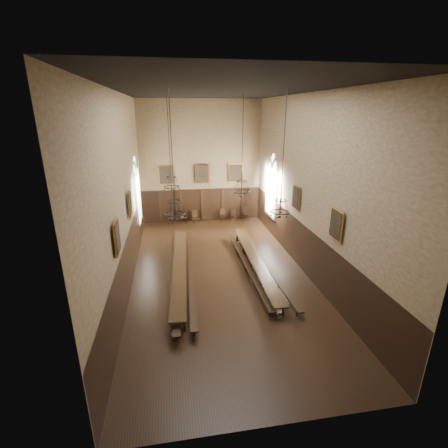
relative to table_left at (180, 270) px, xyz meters
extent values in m
cube|color=black|center=(2.08, 0.09, -0.39)|extent=(9.00, 18.00, 0.02)
cube|color=black|center=(2.08, 0.09, 8.63)|extent=(9.00, 18.00, 0.02)
cube|color=#947F5B|center=(2.08, 9.10, 4.12)|extent=(9.00, 0.02, 9.00)
cube|color=#947F5B|center=(2.08, -8.92, 4.12)|extent=(9.00, 0.02, 9.00)
cube|color=#947F5B|center=(-2.43, 0.09, 4.12)|extent=(0.02, 18.00, 9.00)
cube|color=#947F5B|center=(6.59, 0.09, 4.12)|extent=(0.02, 18.00, 9.00)
cube|color=black|center=(0.00, 0.00, 0.35)|extent=(1.18, 9.83, 0.07)
cube|color=black|center=(4.00, 0.03, 0.30)|extent=(0.82, 9.19, 0.06)
cube|color=black|center=(-0.44, 0.03, 0.08)|extent=(0.61, 10.79, 0.05)
cube|color=black|center=(0.57, -0.04, 0.05)|extent=(0.74, 10.23, 0.05)
cube|color=black|center=(3.55, 0.16, 0.00)|extent=(0.33, 9.05, 0.05)
cube|color=black|center=(4.57, 0.18, 0.02)|extent=(0.60, 9.56, 0.05)
cube|color=black|center=(-0.40, 8.57, 0.03)|extent=(0.41, 0.41, 0.05)
cube|color=black|center=(-0.40, 8.73, 0.26)|extent=(0.39, 0.06, 0.46)
cube|color=black|center=(0.62, 8.64, 0.07)|extent=(0.52, 0.52, 0.05)
cube|color=black|center=(0.62, 8.82, 0.33)|extent=(0.42, 0.15, 0.51)
cube|color=black|center=(1.51, 8.54, 0.08)|extent=(0.52, 0.52, 0.05)
cube|color=black|center=(1.51, 8.72, 0.33)|extent=(0.43, 0.15, 0.51)
cube|color=black|center=(3.66, 8.67, 0.06)|extent=(0.47, 0.47, 0.05)
cube|color=black|center=(3.66, 8.85, 0.30)|extent=(0.41, 0.10, 0.49)
cube|color=black|center=(4.47, 8.58, 0.05)|extent=(0.51, 0.51, 0.05)
cube|color=black|center=(4.47, 8.75, 0.29)|extent=(0.39, 0.17, 0.48)
cube|color=black|center=(5.47, 8.66, 0.09)|extent=(0.56, 0.56, 0.05)
cube|color=black|center=(5.47, 8.84, 0.35)|extent=(0.43, 0.19, 0.52)
cylinder|color=black|center=(-0.19, 2.71, 6.74)|extent=(0.03, 0.03, 3.76)
torus|color=black|center=(-0.19, 2.71, 3.78)|extent=(0.87, 0.87, 0.05)
torus|color=black|center=(-0.19, 2.71, 4.34)|extent=(0.55, 0.55, 0.04)
cylinder|color=black|center=(-0.19, 2.71, 4.24)|extent=(0.06, 0.06, 1.23)
cylinder|color=black|center=(3.75, 2.51, 6.60)|extent=(0.03, 0.03, 4.03)
torus|color=black|center=(3.75, 2.51, 3.43)|extent=(0.93, 0.93, 0.05)
torus|color=black|center=(3.75, 2.51, 4.04)|extent=(0.59, 0.59, 0.04)
cylinder|color=black|center=(3.75, 2.51, 3.93)|extent=(0.07, 0.07, 1.31)
cylinder|color=black|center=(-0.11, -2.54, 6.74)|extent=(0.03, 0.03, 3.76)
torus|color=black|center=(-0.11, -2.54, 3.85)|extent=(0.82, 0.82, 0.05)
torus|color=black|center=(-0.11, -2.54, 4.38)|extent=(0.52, 0.52, 0.04)
cylinder|color=black|center=(-0.11, -2.54, 4.28)|extent=(0.06, 0.06, 1.16)
cylinder|color=black|center=(4.34, -2.43, 6.64)|extent=(0.03, 0.03, 3.95)
torus|color=black|center=(4.34, -2.43, 3.67)|extent=(0.81, 0.81, 0.05)
torus|color=black|center=(4.34, -2.43, 4.19)|extent=(0.51, 0.51, 0.04)
cylinder|color=black|center=(4.34, -2.43, 4.09)|extent=(0.06, 0.06, 1.14)
cube|color=#B77A2B|center=(-0.52, 8.97, 3.32)|extent=(1.10, 0.12, 1.40)
cube|color=black|center=(-0.52, 8.97, 3.32)|extent=(0.98, 0.02, 1.28)
cube|color=#B77A2B|center=(2.08, 8.97, 3.32)|extent=(1.10, 0.12, 1.40)
cube|color=black|center=(2.08, 8.97, 3.32)|extent=(0.98, 0.02, 1.28)
cube|color=#B77A2B|center=(4.68, 8.97, 3.32)|extent=(1.10, 0.12, 1.40)
cube|color=black|center=(4.68, 8.97, 3.32)|extent=(0.98, 0.02, 1.28)
cube|color=#B77A2B|center=(-2.30, 1.09, 3.32)|extent=(0.12, 1.00, 1.30)
cube|color=black|center=(-2.30, 1.09, 3.32)|extent=(0.02, 0.88, 1.18)
cube|color=#B77A2B|center=(-2.30, -3.41, 3.32)|extent=(0.12, 1.00, 1.30)
cube|color=black|center=(-2.30, -3.41, 3.32)|extent=(0.02, 0.88, 1.18)
cube|color=#B77A2B|center=(6.46, 1.09, 3.32)|extent=(0.12, 1.00, 1.30)
cube|color=black|center=(6.46, 1.09, 3.32)|extent=(0.02, 0.88, 1.18)
cube|color=#B77A2B|center=(6.46, -3.41, 3.32)|extent=(0.12, 1.00, 1.30)
cube|color=black|center=(6.46, -3.41, 3.32)|extent=(0.02, 0.88, 1.18)
camera|label=1|loc=(-0.19, -15.15, 7.75)|focal=26.00mm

